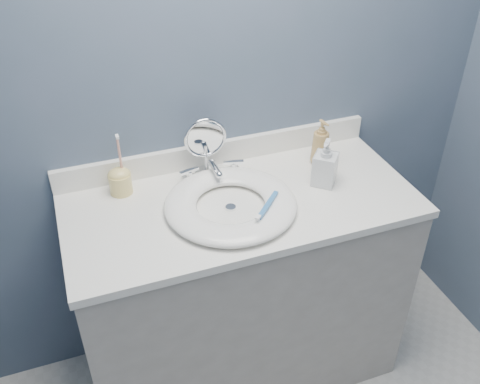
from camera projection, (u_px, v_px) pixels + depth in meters
name	position (u px, v px, depth m)	size (l,w,h in m)	color
back_wall	(215.00, 84.00, 1.87)	(2.20, 0.02, 2.40)	#455668
vanity_cabinet	(241.00, 293.00, 2.11)	(1.20, 0.55, 0.85)	#ACA59D
countertop	(241.00, 204.00, 1.86)	(1.22, 0.57, 0.03)	white
backsplash	(218.00, 152.00, 2.02)	(1.22, 0.02, 0.09)	white
basin	(231.00, 204.00, 1.80)	(0.45, 0.45, 0.04)	white
drain	(231.00, 207.00, 1.81)	(0.04, 0.04, 0.01)	silver
faucet	(213.00, 172.00, 1.95)	(0.25, 0.13, 0.07)	silver
makeup_mirror	(205.00, 144.00, 1.92)	(0.16, 0.09, 0.23)	silver
soap_bottle_amber	(321.00, 142.00, 2.00)	(0.07, 0.07, 0.18)	#AD894E
soap_bottle_clear	(325.00, 162.00, 1.89)	(0.08, 0.08, 0.18)	silver
toothbrush_holder	(120.00, 180.00, 1.86)	(0.08, 0.08, 0.23)	#EDD376
toothbrush_lying	(267.00, 206.00, 1.75)	(0.13, 0.13, 0.02)	#316FAF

